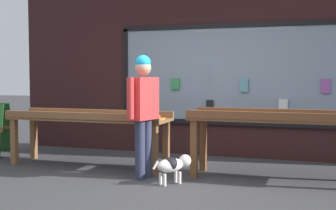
% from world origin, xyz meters
% --- Properties ---
extents(ground_plane, '(40.00, 40.00, 0.00)m').
position_xyz_m(ground_plane, '(0.00, 0.00, 0.00)').
color(ground_plane, '#38383A').
extents(shopfront_facade, '(7.29, 0.29, 3.64)m').
position_xyz_m(shopfront_facade, '(0.08, 2.39, 1.79)').
color(shopfront_facade, '#331919').
rests_on(shopfront_facade, ground_plane).
extents(display_table_left, '(2.59, 0.71, 0.86)m').
position_xyz_m(display_table_left, '(-1.49, 0.80, 0.70)').
color(display_table_left, brown).
rests_on(display_table_left, ground_plane).
extents(display_table_right, '(2.59, 0.71, 0.95)m').
position_xyz_m(display_table_right, '(1.49, 0.80, 0.76)').
color(display_table_right, brown).
rests_on(display_table_right, ground_plane).
extents(person_browsing, '(0.32, 0.66, 1.70)m').
position_xyz_m(person_browsing, '(-0.35, 0.27, 1.00)').
color(person_browsing, '#2D334C').
rests_on(person_browsing, ground_plane).
extents(small_dog, '(0.42, 0.49, 0.37)m').
position_xyz_m(small_dog, '(0.14, 0.10, 0.25)').
color(small_dog, white).
rests_on(small_dog, ground_plane).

